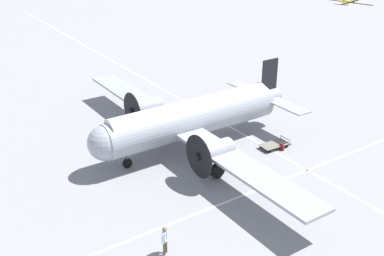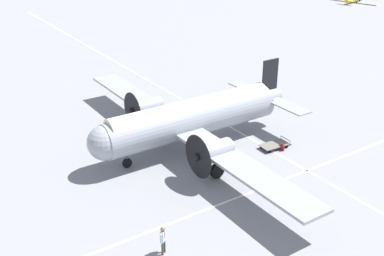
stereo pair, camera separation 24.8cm
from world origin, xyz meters
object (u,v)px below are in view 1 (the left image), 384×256
object	(u,v)px
crew_foreground	(165,237)
baggage_cart	(274,144)
suitcase_near_door	(282,147)
airliner_main	(187,119)

from	to	relation	value
crew_foreground	baggage_cart	world-z (taller)	crew_foreground
crew_foreground	suitcase_near_door	xyz separation A→B (m)	(-5.43, 13.73, -0.83)
airliner_main	baggage_cart	distance (m)	7.13
suitcase_near_door	baggage_cart	distance (m)	0.64
airliner_main	suitcase_near_door	bearing A→B (deg)	145.09
airliner_main	crew_foreground	distance (m)	12.43
airliner_main	crew_foreground	size ratio (longest dim) A/B	15.78
crew_foreground	suitcase_near_door	bearing A→B (deg)	167.00
crew_foreground	baggage_cart	xyz separation A→B (m)	(-6.03, 13.51, -0.80)
crew_foreground	baggage_cart	size ratio (longest dim) A/B	0.75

